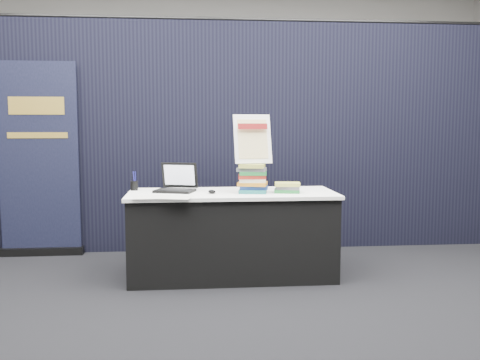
% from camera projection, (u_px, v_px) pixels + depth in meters
% --- Properties ---
extents(floor, '(8.00, 8.00, 0.00)m').
position_uv_depth(floor, '(237.00, 296.00, 4.19)').
color(floor, black).
rests_on(floor, ground).
extents(wall_back, '(8.00, 0.02, 3.50)m').
position_uv_depth(wall_back, '(214.00, 96.00, 7.97)').
color(wall_back, '#A4A09B').
rests_on(wall_back, floor).
extents(drape_partition, '(6.00, 0.08, 2.40)m').
position_uv_depth(drape_partition, '(224.00, 137.00, 5.65)').
color(drape_partition, black).
rests_on(drape_partition, floor).
extents(display_table, '(1.80, 0.75, 0.75)m').
position_uv_depth(display_table, '(232.00, 234.00, 4.70)').
color(display_table, black).
rests_on(display_table, floor).
extents(laptop, '(0.38, 0.35, 0.25)m').
position_uv_depth(laptop, '(175.00, 185.00, 4.69)').
color(laptop, black).
rests_on(laptop, display_table).
extents(mouse, '(0.08, 0.11, 0.03)m').
position_uv_depth(mouse, '(212.00, 192.00, 4.56)').
color(mouse, black).
rests_on(mouse, display_table).
extents(brochure_left, '(0.27, 0.20, 0.00)m').
position_uv_depth(brochure_left, '(150.00, 197.00, 4.30)').
color(brochure_left, silver).
rests_on(brochure_left, display_table).
extents(brochure_mid, '(0.32, 0.25, 0.00)m').
position_uv_depth(brochure_mid, '(151.00, 197.00, 4.33)').
color(brochure_mid, white).
rests_on(brochure_mid, display_table).
extents(brochure_right, '(0.36, 0.30, 0.00)m').
position_uv_depth(brochure_right, '(172.00, 197.00, 4.31)').
color(brochure_right, silver).
rests_on(brochure_right, display_table).
extents(pen_cup, '(0.08, 0.08, 0.08)m').
position_uv_depth(pen_cup, '(134.00, 186.00, 4.77)').
color(pen_cup, black).
rests_on(pen_cup, display_table).
extents(book_stack_tall, '(0.26, 0.22, 0.25)m').
position_uv_depth(book_stack_tall, '(253.00, 178.00, 4.59)').
color(book_stack_tall, '#1A6464').
rests_on(book_stack_tall, display_table).
extents(book_stack_short, '(0.23, 0.19, 0.09)m').
position_uv_depth(book_stack_short, '(288.00, 188.00, 4.61)').
color(book_stack_short, '#1C6B2E').
rests_on(book_stack_short, display_table).
extents(info_sign, '(0.33, 0.17, 0.44)m').
position_uv_depth(info_sign, '(253.00, 139.00, 4.59)').
color(info_sign, black).
rests_on(info_sign, book_stack_tall).
extents(pullup_banner, '(0.83, 0.10, 1.96)m').
position_uv_depth(pullup_banner, '(39.00, 171.00, 5.41)').
color(pullup_banner, black).
rests_on(pullup_banner, floor).
extents(stacking_chair, '(0.47, 0.48, 0.82)m').
position_uv_depth(stacking_chair, '(272.00, 208.00, 5.63)').
color(stacking_chair, black).
rests_on(stacking_chair, floor).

